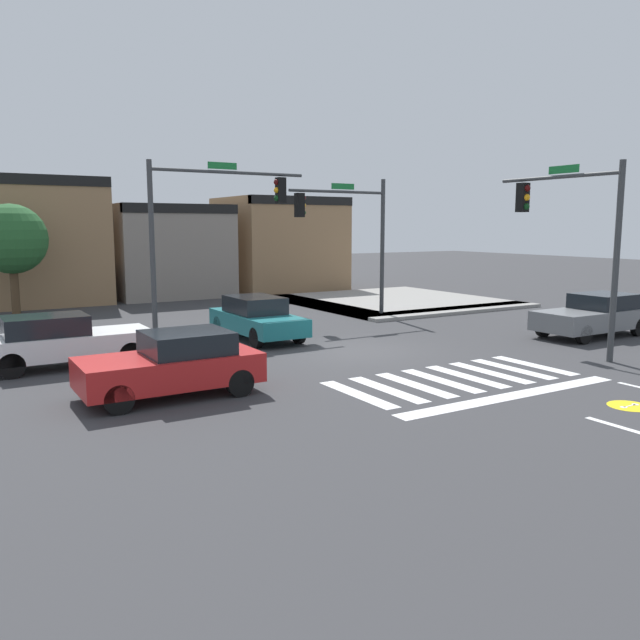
{
  "coord_description": "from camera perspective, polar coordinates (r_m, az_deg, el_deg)",
  "views": [
    {
      "loc": [
        -11.4,
        -16.6,
        3.96
      ],
      "look_at": [
        -1.46,
        -0.14,
        1.11
      ],
      "focal_mm": 35.77,
      "sensor_mm": 36.0,
      "label": 1
    }
  ],
  "objects": [
    {
      "name": "curb_corner_northeast",
      "position": [
        32.98,
        6.22,
        1.62
      ],
      "size": [
        10.0,
        10.6,
        0.15
      ],
      "color": "gray",
      "rests_on": "ground_plane"
    },
    {
      "name": "car_teal",
      "position": [
        22.58,
        -5.69,
        0.23
      ],
      "size": [
        1.8,
        4.59,
        1.49
      ],
      "rotation": [
        0.0,
        0.0,
        -1.57
      ],
      "color": "#196B70",
      "rests_on": "ground_plane"
    },
    {
      "name": "crosswalk_near",
      "position": [
        17.09,
        11.88,
        -5.13
      ],
      "size": [
        6.53,
        2.84,
        0.01
      ],
      "color": "silver",
      "rests_on": "ground_plane"
    },
    {
      "name": "storefront_row",
      "position": [
        37.54,
        -13.26,
        6.56
      ],
      "size": [
        20.56,
        6.65,
        6.34
      ],
      "color": "#93704C",
      "rests_on": "ground_plane"
    },
    {
      "name": "roadside_tree",
      "position": [
        30.74,
        -25.89,
        6.5
      ],
      "size": [
        3.02,
        3.02,
        4.91
      ],
      "color": "#4C3823",
      "rests_on": "ground_plane"
    },
    {
      "name": "car_gray",
      "position": [
        25.04,
        23.35,
        0.41
      ],
      "size": [
        4.5,
        1.9,
        1.52
      ],
      "rotation": [
        0.0,
        0.0,
        3.14
      ],
      "color": "slate",
      "rests_on": "ground_plane"
    },
    {
      "name": "traffic_signal_southeast",
      "position": [
        21.14,
        21.63,
        8.05
      ],
      "size": [
        0.32,
        4.49,
        5.8
      ],
      "rotation": [
        0.0,
        0.0,
        1.57
      ],
      "color": "#383A3D",
      "rests_on": "ground_plane"
    },
    {
      "name": "bike_detector_marking",
      "position": [
        15.81,
        25.95,
        -6.93
      ],
      "size": [
        0.94,
        0.94,
        0.01
      ],
      "color": "yellow",
      "rests_on": "ground_plane"
    },
    {
      "name": "ground_plane",
      "position": [
        20.53,
        3.29,
        -2.71
      ],
      "size": [
        120.0,
        120.0,
        0.0
      ],
      "primitive_type": "plane",
      "color": "#353538"
    },
    {
      "name": "traffic_signal_northwest",
      "position": [
        23.29,
        -9.76,
        9.31
      ],
      "size": [
        5.94,
        0.32,
        6.2
      ],
      "color": "#383A3D",
      "rests_on": "ground_plane"
    },
    {
      "name": "car_red",
      "position": [
        15.3,
        -12.98,
        -3.86
      ],
      "size": [
        4.1,
        1.93,
        1.5
      ],
      "rotation": [
        0.0,
        0.0,
        3.14
      ],
      "color": "red",
      "rests_on": "ground_plane"
    },
    {
      "name": "car_white",
      "position": [
        19.34,
        -22.06,
        -1.71
      ],
      "size": [
        4.54,
        1.79,
        1.5
      ],
      "color": "white",
      "rests_on": "ground_plane"
    },
    {
      "name": "traffic_signal_northeast",
      "position": [
        26.94,
        2.6,
        8.52
      ],
      "size": [
        4.68,
        0.32,
        5.93
      ],
      "rotation": [
        0.0,
        0.0,
        3.14
      ],
      "color": "#383A3D",
      "rests_on": "ground_plane"
    }
  ]
}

